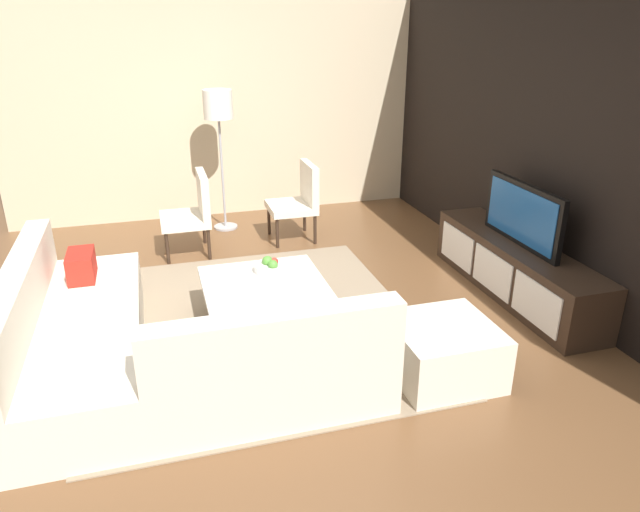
{
  "coord_description": "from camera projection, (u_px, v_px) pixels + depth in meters",
  "views": [
    {
      "loc": [
        4.15,
        -0.66,
        2.38
      ],
      "look_at": [
        -0.14,
        0.59,
        0.54
      ],
      "focal_mm": 32.7,
      "sensor_mm": 36.0,
      "label": 1
    }
  ],
  "objects": [
    {
      "name": "ground_plane",
      "position": [
        256.0,
        330.0,
        4.76
      ],
      "size": [
        14.0,
        14.0,
        0.0
      ],
      "primitive_type": "plane",
      "color": "brown"
    },
    {
      "name": "side_wall_left",
      "position": [
        219.0,
        103.0,
        7.12
      ],
      "size": [
        0.12,
        5.2,
        2.8
      ],
      "primitive_type": "cube",
      "color": "beige",
      "rests_on": "ground"
    },
    {
      "name": "fruit_bowl",
      "position": [
        271.0,
        267.0,
        4.9
      ],
      "size": [
        0.28,
        0.28,
        0.14
      ],
      "color": "silver",
      "rests_on": "coffee_table"
    },
    {
      "name": "accent_chair_near",
      "position": [
        193.0,
        209.0,
        6.16
      ],
      "size": [
        0.57,
        0.5,
        0.87
      ],
      "rotation": [
        0.0,
        0.0,
        -0.1
      ],
      "color": "#332319",
      "rests_on": "ground"
    },
    {
      "name": "accent_chair_far",
      "position": [
        299.0,
        197.0,
        6.56
      ],
      "size": [
        0.53,
        0.51,
        0.87
      ],
      "rotation": [
        0.0,
        0.0,
        -0.14
      ],
      "color": "#332319",
      "rests_on": "ground"
    },
    {
      "name": "coffee_table",
      "position": [
        264.0,
        301.0,
        4.8
      ],
      "size": [
        0.93,
        0.98,
        0.38
      ],
      "color": "#332319",
      "rests_on": "ground"
    },
    {
      "name": "floor_lamp",
      "position": [
        218.0,
        113.0,
        6.55
      ],
      "size": [
        0.33,
        0.33,
        1.63
      ],
      "color": "#A5A5AA",
      "rests_on": "ground"
    },
    {
      "name": "feature_wall_back",
      "position": [
        564.0,
        141.0,
        4.93
      ],
      "size": [
        6.4,
        0.12,
        2.8
      ],
      "primitive_type": "cube",
      "color": "black",
      "rests_on": "ground"
    },
    {
      "name": "media_console",
      "position": [
        515.0,
        269.0,
        5.29
      ],
      "size": [
        2.1,
        0.48,
        0.5
      ],
      "color": "#332319",
      "rests_on": "ground"
    },
    {
      "name": "sectional_couch",
      "position": [
        148.0,
        347.0,
        3.99
      ],
      "size": [
        2.28,
        2.42,
        0.8
      ],
      "color": "beige",
      "rests_on": "ground"
    },
    {
      "name": "television",
      "position": [
        523.0,
        214.0,
        5.09
      ],
      "size": [
        1.06,
        0.06,
        0.55
      ],
      "color": "black",
      "rests_on": "media_console"
    },
    {
      "name": "area_rug",
      "position": [
        254.0,
        324.0,
        4.85
      ],
      "size": [
        2.95,
        2.62,
        0.01
      ],
      "primitive_type": "cube",
      "color": "gray",
      "rests_on": "ground"
    },
    {
      "name": "ottoman",
      "position": [
        442.0,
        351.0,
        4.09
      ],
      "size": [
        0.7,
        0.7,
        0.4
      ],
      "primitive_type": "cube",
      "color": "beige",
      "rests_on": "ground"
    }
  ]
}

